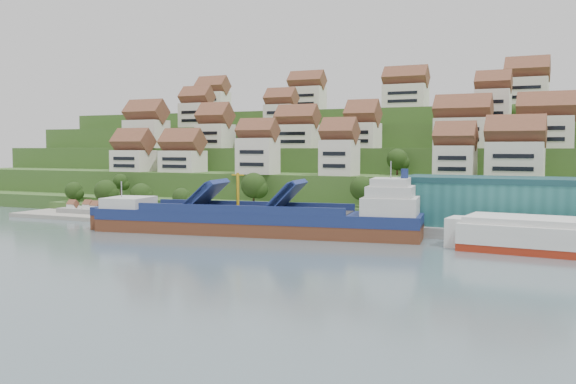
% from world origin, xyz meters
% --- Properties ---
extents(ground, '(300.00, 300.00, 0.00)m').
position_xyz_m(ground, '(0.00, 0.00, 0.00)').
color(ground, slate).
rests_on(ground, ground).
extents(quay, '(180.00, 14.00, 2.20)m').
position_xyz_m(quay, '(20.00, 15.00, 1.10)').
color(quay, gray).
rests_on(quay, ground).
extents(pebble_beach, '(45.00, 20.00, 1.00)m').
position_xyz_m(pebble_beach, '(-58.00, 12.00, 0.50)').
color(pebble_beach, gray).
rests_on(pebble_beach, ground).
extents(hillside, '(260.00, 128.00, 31.00)m').
position_xyz_m(hillside, '(0.00, 103.55, 10.66)').
color(hillside, '#2D4C1E').
rests_on(hillside, ground).
extents(hillside_village, '(159.32, 64.45, 28.30)m').
position_xyz_m(hillside_village, '(1.87, 59.53, 23.91)').
color(hillside_village, silver).
rests_on(hillside_village, ground).
extents(hillside_trees, '(141.46, 62.42, 29.12)m').
position_xyz_m(hillside_trees, '(-20.35, 36.04, 12.81)').
color(hillside_trees, '#233D14').
rests_on(hillside_trees, ground).
extents(warehouse, '(60.00, 15.00, 10.00)m').
position_xyz_m(warehouse, '(52.00, 17.00, 7.20)').
color(warehouse, '#266766').
rests_on(warehouse, quay).
extents(flagpole, '(1.28, 0.16, 8.00)m').
position_xyz_m(flagpole, '(18.11, 10.00, 6.88)').
color(flagpole, gray).
rests_on(flagpole, quay).
extents(beach_huts, '(14.40, 3.70, 2.20)m').
position_xyz_m(beach_huts, '(-60.00, 10.75, 2.10)').
color(beach_huts, white).
rests_on(beach_huts, pebble_beach).
extents(cargo_ship, '(70.25, 21.39, 15.29)m').
position_xyz_m(cargo_ship, '(-4.03, -0.60, 2.99)').
color(cargo_ship, '#5C2F1C').
rests_on(cargo_ship, ground).
extents(second_ship, '(34.29, 14.90, 9.70)m').
position_xyz_m(second_ship, '(54.25, -0.32, 2.93)').
color(second_ship, maroon).
rests_on(second_ship, ground).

